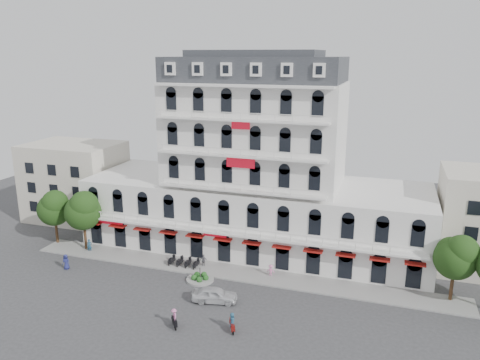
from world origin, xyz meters
The scene contains 16 objects.
ground centered at (0.00, 0.00, 0.00)m, with size 120.00×120.00×0.00m, color #38383A.
sidewalk centered at (0.00, 9.00, 0.08)m, with size 53.00×4.00×0.16m, color gray.
main_building centered at (0.00, 18.00, 9.96)m, with size 45.00×15.00×25.80m.
flank_building_west centered at (-30.00, 20.00, 6.00)m, with size 14.00×10.00×12.00m, color beige.
traffic_island centered at (-3.00, 6.00, 0.26)m, with size 3.20×3.20×1.60m.
parked_scooter_row centered at (-6.35, 8.80, 0.00)m, with size 4.40×1.80×1.10m, color black, non-canonical shape.
tree_west_outer centered at (-25.95, 9.98, 5.35)m, with size 4.50×4.48×7.76m.
tree_west_inner centered at (-20.95, 9.48, 5.68)m, with size 4.76×4.76×8.25m.
tree_east_inner centered at (24.05, 9.98, 5.21)m, with size 4.40×4.37×7.57m.
parked_car centered at (0.35, 2.04, 0.82)m, with size 1.93×4.79×1.63m, color silver.
rider_east centered at (3.89, -2.55, 0.93)m, with size 1.00×1.56×1.95m.
rider_center centered at (-1.61, -3.59, 1.00)m, with size 1.16×1.45×1.94m.
pedestrian_left centered at (-19.62, 3.68, 0.95)m, with size 0.93×0.60×1.90m, color navy.
pedestrian_mid centered at (-3.99, 9.50, 0.80)m, with size 0.94×0.39×1.60m, color slate.
pedestrian_right centered at (4.52, 9.50, 0.76)m, with size 0.98×0.56×1.51m, color pink.
pedestrian_far centered at (-20.00, 8.89, 0.89)m, with size 0.65×0.42×1.77m, color navy.
Camera 1 is at (16.73, -39.27, 25.28)m, focal length 35.00 mm.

